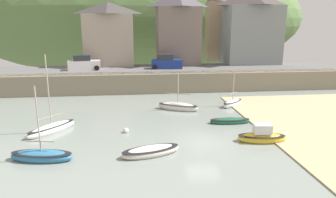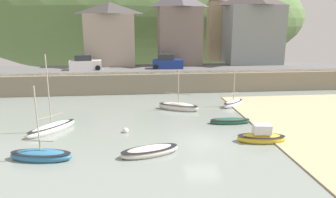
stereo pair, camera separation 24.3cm
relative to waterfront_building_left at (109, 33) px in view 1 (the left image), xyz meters
The scene contains 16 objects.
quay_seawall 12.58m from the waterfront_building_left, 43.00° to the right, with size 48.00×9.40×2.40m.
hillside_backdrop 30.38m from the waterfront_building_left, 82.18° to the left, with size 80.00×44.00×26.83m.
waterfront_building_left is the anchor object (origin of this frame).
waterfront_building_centre 10.00m from the waterfront_building_left, ahead, with size 6.35×5.79×10.42m.
waterfront_building_right 21.07m from the waterfront_building_left, ahead, with size 8.27×6.27×10.59m.
church_with_spire 17.45m from the waterfront_building_left, 13.48° to the left, with size 3.00×3.00×14.87m.
motorboat_with_cabin 28.21m from the waterfront_building_left, 80.96° to the right, with size 4.21×2.44×0.75m.
sailboat_blue_trim 29.26m from the waterfront_building_left, 64.04° to the right, with size 3.65×1.75×1.51m.
sailboat_far_left 21.78m from the waterfront_building_left, 49.41° to the right, with size 3.05×2.81×4.02m.
rowboat_small_beached 23.08m from the waterfront_building_left, 98.37° to the right, with size 3.55×4.02×6.34m.
sailboat_nearest_shore 28.01m from the waterfront_building_left, 95.47° to the right, with size 4.17×2.01×4.96m.
sailboat_tall_mast 19.43m from the waterfront_building_left, 65.30° to the right, with size 4.24×2.86×4.12m.
dinghy_open_wooden 25.08m from the waterfront_building_left, 61.62° to the right, with size 3.54×1.13×0.62m.
parked_car_near_slipway 6.60m from the waterfront_building_left, 124.45° to the right, with size 4.26×2.12×1.95m.
parked_car_by_wall 9.72m from the waterfront_building_left, 30.06° to the right, with size 4.19×1.94×1.95m.
mooring_buoy 23.76m from the waterfront_building_left, 83.44° to the right, with size 0.47×0.47×0.47m.
Camera 1 is at (-4.96, -20.80, 8.46)m, focal length 33.17 mm.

